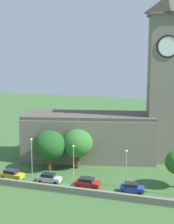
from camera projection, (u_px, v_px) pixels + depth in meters
The scene contains 12 objects.
ground_plane at pixel (94, 161), 75.54m from camera, with size 200.00×200.00×0.00m, color #3D6633.
church at pixel (114, 117), 75.35m from camera, with size 35.62×16.45×35.23m.
quay_barrier at pixel (66, 190), 58.50m from camera, with size 57.74×0.70×1.17m, color gray.
car_yellow at pixel (12, 174), 64.76m from camera, with size 4.53×2.44×1.78m.
car_silver at pixel (49, 178), 63.12m from camera, with size 4.39×2.21×1.68m.
car_red at pixel (88, 183), 60.84m from camera, with size 4.52×2.41×1.76m.
car_blue at pixel (132, 188), 58.59m from camera, with size 4.18×2.38×1.72m.
streetlamp_west_mid at pixel (32, 151), 65.26m from camera, with size 0.44×0.44×7.64m.
streetlamp_central at pixel (74, 158), 61.97m from camera, with size 0.44×0.44×7.27m.
streetlamp_east_mid at pixel (126, 162), 60.20m from camera, with size 0.44×0.44×6.93m.
tree_churchyard at pixel (49, 145), 68.62m from camera, with size 6.67×6.67×8.32m.
tree_riverside_east at pixel (77, 143), 69.91m from camera, with size 6.42×6.42×8.25m.
Camera 1 is at (19.62, -54.62, 24.34)m, focal length 54.76 mm.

